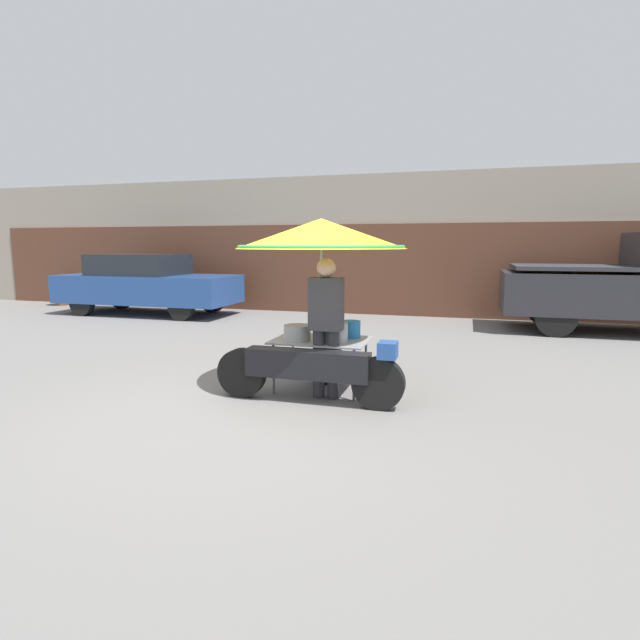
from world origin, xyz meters
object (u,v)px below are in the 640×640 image
at_px(vendor_motorcycle_cart, 320,255).
at_px(pickup_truck, 639,286).
at_px(vendor_person, 326,321).
at_px(parked_car, 146,284).
at_px(potted_plant, 61,288).

xyz_separation_m(vendor_motorcycle_cart, pickup_truck, (5.01, 5.64, -0.69)).
distance_m(vendor_person, parked_car, 8.57).
distance_m(vendor_motorcycle_cart, pickup_truck, 7.58).
bearing_deg(parked_car, potted_plant, 165.48).
height_order(vendor_person, parked_car, vendor_person).
distance_m(pickup_truck, potted_plant, 14.97).
xyz_separation_m(vendor_person, pickup_truck, (4.86, 5.90, 0.06)).
bearing_deg(vendor_motorcycle_cart, vendor_person, -60.59).
bearing_deg(potted_plant, vendor_person, -33.06).
height_order(vendor_motorcycle_cart, pickup_truck, vendor_motorcycle_cart).
bearing_deg(pickup_truck, vendor_motorcycle_cart, -131.60).
xyz_separation_m(pickup_truck, potted_plant, (-14.95, 0.66, -0.46)).
bearing_deg(vendor_person, pickup_truck, 50.54).
xyz_separation_m(vendor_person, parked_car, (-6.46, 5.63, -0.13)).
bearing_deg(vendor_person, vendor_motorcycle_cart, 119.41).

